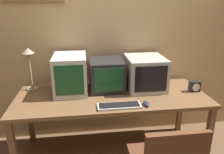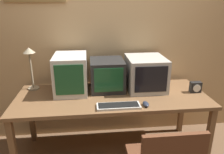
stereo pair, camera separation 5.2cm
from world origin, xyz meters
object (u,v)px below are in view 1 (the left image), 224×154
monitor_center (107,75)px  monitor_right (145,73)px  monitor_left (70,74)px  desk_lamp (29,60)px  mouse_near_keyboard (146,104)px  keyboard_main (119,106)px  desk_clock (195,86)px

monitor_center → monitor_right: 0.43m
monitor_center → monitor_left: bearing=-175.8°
monitor_right → desk_lamp: bearing=174.5°
monitor_right → mouse_near_keyboard: size_ratio=4.29×
monitor_left → desk_lamp: bearing=164.9°
keyboard_main → desk_clock: 0.92m
desk_clock → desk_lamp: size_ratio=0.25×
monitor_left → keyboard_main: size_ratio=1.11×
monitor_center → monitor_right: size_ratio=0.86×
keyboard_main → mouse_near_keyboard: 0.26m
mouse_near_keyboard → monitor_right: bearing=76.9°
monitor_center → keyboard_main: 0.50m
monitor_center → mouse_near_keyboard: monitor_center is taller
desk_clock → monitor_left: bearing=172.6°
desk_clock → desk_lamp: desk_lamp is taller
mouse_near_keyboard → desk_clock: 0.67m
monitor_center → mouse_near_keyboard: bearing=-55.0°
monitor_right → desk_clock: monitor_right is taller
keyboard_main → monitor_center: bearing=98.0°
monitor_right → keyboard_main: 0.59m
keyboard_main → desk_lamp: bearing=148.3°
monitor_left → keyboard_main: monitor_left is taller
mouse_near_keyboard → monitor_center: bearing=125.0°
monitor_right → mouse_near_keyboard: bearing=-103.1°
monitor_left → monitor_right: size_ratio=0.98×
monitor_center → monitor_right: (0.43, -0.03, 0.01)m
monitor_center → mouse_near_keyboard: size_ratio=3.70×
keyboard_main → desk_clock: desk_clock is taller
monitor_right → mouse_near_keyboard: monitor_right is taller
keyboard_main → mouse_near_keyboard: (0.26, -0.00, 0.01)m
monitor_left → keyboard_main: bearing=-43.6°
monitor_left → mouse_near_keyboard: monitor_left is taller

